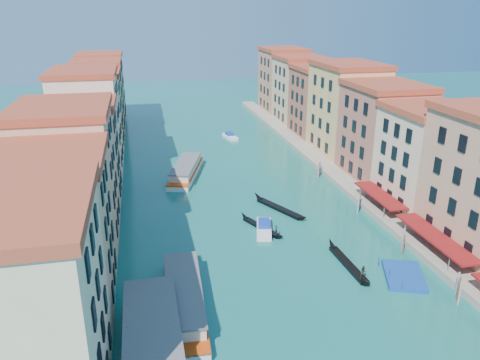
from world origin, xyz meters
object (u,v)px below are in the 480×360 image
Objects in this scene: vaporetto_near at (184,298)px; gondola_fore at (261,226)px; vaporetto_stop at (153,343)px; gondola_right at (349,264)px; vaporetto_far at (186,170)px; blue_dock at (404,276)px.

gondola_fore is at bearing 55.32° from vaporetto_near.
gondola_right is at bearing 23.85° from vaporetto_stop.
gondola_fore is (8.82, -26.93, -0.87)m from vaporetto_far.
vaporetto_stop is 0.87× the size of vaporetto_far.
vaporetto_stop is 52.58m from vaporetto_far.
gondola_fore is 15.89m from gondola_right.
vaporetto_near is at bearing -79.63° from vaporetto_far.
gondola_right is at bearing 166.10° from blue_dock.
vaporetto_stop is 30.46m from gondola_fore.
vaporetto_far reaches higher than gondola_fore.
vaporetto_far is at bearing 80.54° from vaporetto_stop.
vaporetto_far is 1.86× the size of gondola_fore.
gondola_right is 6.89m from blue_dock.
vaporetto_stop is at bearing -158.27° from gondola_right.
vaporetto_far is 28.35m from gondola_fore.
gondola_right reaches higher than blue_dock.
vaporetto_near is 44.99m from vaporetto_far.
vaporetto_far reaches higher than blue_dock.
vaporetto_stop reaches higher than blue_dock.
vaporetto_stop is at bearing -149.30° from gondola_fore.
vaporetto_near is 1.01× the size of vaporetto_far.
vaporetto_near is 22.49m from gondola_fore.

